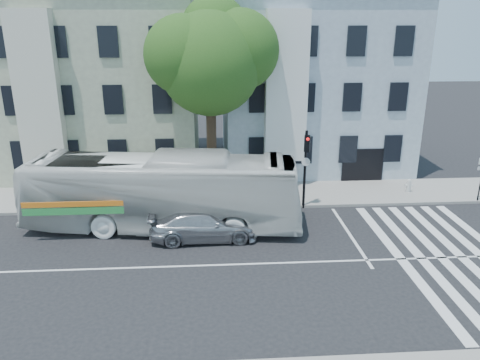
{
  "coord_description": "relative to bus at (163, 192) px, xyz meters",
  "views": [
    {
      "loc": [
        -0.1,
        -17.4,
        9.71
      ],
      "look_at": [
        1.32,
        3.95,
        2.4
      ],
      "focal_mm": 35.0,
      "sensor_mm": 36.0,
      "label": 1
    }
  ],
  "objects": [
    {
      "name": "hedge",
      "position": [
        -1.85,
        2.3,
        -1.36
      ],
      "size": [
        8.54,
        1.9,
        0.7
      ],
      "primitive_type": null,
      "rotation": [
        0.0,
        0.0,
        0.13
      ],
      "color": "#2B581C",
      "rests_on": "sidewalk_far"
    },
    {
      "name": "sedan",
      "position": [
        1.97,
        -1.4,
        -1.13
      ],
      "size": [
        2.24,
        5.13,
        1.47
      ],
      "primitive_type": "imported",
      "rotation": [
        0.0,
        0.0,
        1.61
      ],
      "color": "#A9AAB0",
      "rests_on": "ground"
    },
    {
      "name": "building_right",
      "position": [
        9.41,
        11.0,
        3.64
      ],
      "size": [
        12.0,
        10.0,
        11.0
      ],
      "primitive_type": "cube",
      "color": "#93A2AF",
      "rests_on": "ground"
    },
    {
      "name": "sidewalk_far",
      "position": [
        2.41,
        4.0,
        -1.78
      ],
      "size": [
        80.0,
        4.0,
        0.15
      ],
      "primitive_type": "cube",
      "color": "gray",
      "rests_on": "ground"
    },
    {
      "name": "building_left",
      "position": [
        -4.59,
        11.0,
        3.64
      ],
      "size": [
        12.0,
        10.0,
        11.0
      ],
      "primitive_type": "cube",
      "color": "gray",
      "rests_on": "ground"
    },
    {
      "name": "ground",
      "position": [
        2.41,
        -4.0,
        -1.86
      ],
      "size": [
        120.0,
        120.0,
        0.0
      ],
      "primitive_type": "plane",
      "color": "black",
      "rests_on": "ground"
    },
    {
      "name": "traffic_signal",
      "position": [
        7.34,
        1.94,
        0.92
      ],
      "size": [
        0.44,
        0.53,
        4.3
      ],
      "rotation": [
        0.0,
        0.0,
        -0.34
      ],
      "color": "black",
      "rests_on": "ground"
    },
    {
      "name": "bus",
      "position": [
        0.0,
        0.0,
        0.0
      ],
      "size": [
        4.68,
        13.63,
        3.72
      ],
      "primitive_type": "imported",
      "rotation": [
        0.0,
        0.0,
        1.45
      ],
      "color": "silver",
      "rests_on": "ground"
    },
    {
      "name": "street_tree",
      "position": [
        2.47,
        4.73,
        5.97
      ],
      "size": [
        7.3,
        5.9,
        11.1
      ],
      "color": "#2D2116",
      "rests_on": "ground"
    },
    {
      "name": "fire_hydrant",
      "position": [
        13.92,
        3.73,
        -1.31
      ],
      "size": [
        0.43,
        0.25,
        0.79
      ],
      "rotation": [
        0.0,
        0.0,
        0.01
      ],
      "color": "silver",
      "rests_on": "sidewalk_far"
    }
  ]
}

